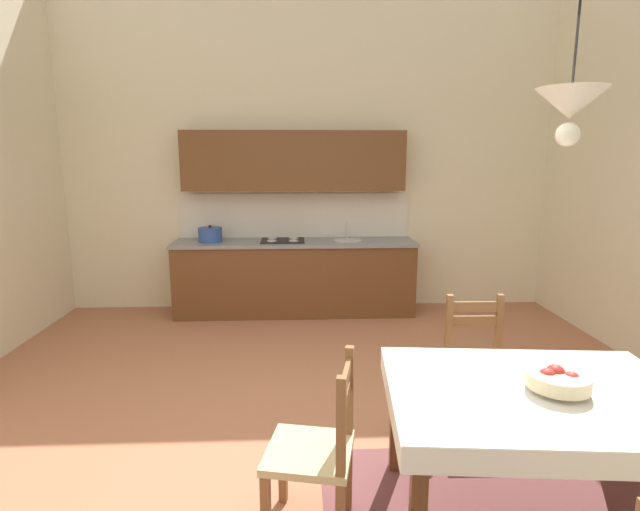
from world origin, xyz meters
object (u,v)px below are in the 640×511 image
at_px(kitchen_cabinetry, 294,244).
at_px(fruit_bowl, 558,380).
at_px(dining_chair_kitchen_side, 478,367).
at_px(dining_table, 535,411).
at_px(dining_chair_tv_side, 317,451).
at_px(pendant_lamp, 570,106).

relative_size(kitchen_cabinetry, fruit_bowl, 9.67).
bearing_deg(kitchen_cabinetry, dining_chair_kitchen_side, -64.72).
bearing_deg(dining_chair_kitchen_side, kitchen_cabinetry, 115.28).
distance_m(dining_table, dining_chair_tv_side, 1.11).
bearing_deg(fruit_bowl, dining_chair_kitchen_side, 90.85).
xyz_separation_m(kitchen_cabinetry, dining_chair_tv_side, (0.14, -3.70, -0.41)).
distance_m(dining_chair_kitchen_side, fruit_bowl, 1.05).
bearing_deg(dining_table, dining_chair_kitchen_side, 85.64).
xyz_separation_m(dining_table, pendant_lamp, (0.08, 0.09, 1.48)).
bearing_deg(dining_chair_kitchen_side, dining_table, -94.36).
bearing_deg(dining_chair_tv_side, pendant_lamp, 3.79).
distance_m(kitchen_cabinetry, fruit_bowl, 3.96).
bearing_deg(kitchen_cabinetry, pendant_lamp, -70.17).
height_order(kitchen_cabinetry, dining_chair_kitchen_side, kitchen_cabinetry).
height_order(kitchen_cabinetry, dining_chair_tv_side, kitchen_cabinetry).
height_order(kitchen_cabinetry, pendant_lamp, pendant_lamp).
relative_size(dining_chair_kitchen_side, pendant_lamp, 1.16).
bearing_deg(dining_table, pendant_lamp, 47.67).
height_order(dining_chair_tv_side, dining_chair_kitchen_side, same).
bearing_deg(fruit_bowl, dining_chair_tv_side, 178.49).
height_order(dining_chair_tv_side, fruit_bowl, dining_chair_tv_side).
bearing_deg(pendant_lamp, dining_table, -132.33).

